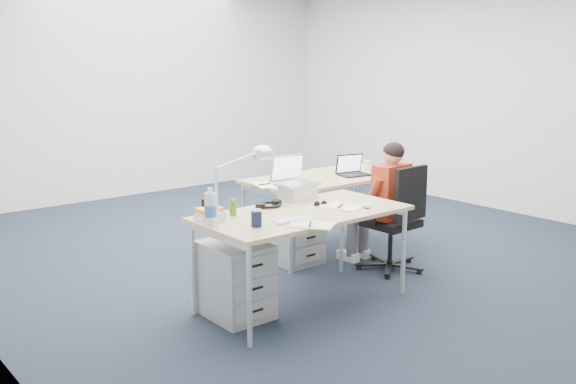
{
  "coord_description": "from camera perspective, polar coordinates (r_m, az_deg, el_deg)",
  "views": [
    {
      "loc": [
        -3.95,
        -4.54,
        1.86
      ],
      "look_at": [
        -0.93,
        -0.84,
        0.85
      ],
      "focal_mm": 40.0,
      "sensor_mm": 36.0,
      "label": 1
    }
  ],
  "objects": [
    {
      "name": "water_bottle",
      "position": [
        4.39,
        -6.91,
        -1.32
      ],
      "size": [
        0.1,
        0.1,
        0.26
      ],
      "primitive_type": "cylinder",
      "rotation": [
        0.0,
        0.0,
        -0.31
      ],
      "color": "silver",
      "rests_on": "desk_near"
    },
    {
      "name": "far_cup",
      "position": [
        6.55,
        7.04,
        2.34
      ],
      "size": [
        0.07,
        0.07,
        0.1
      ],
      "primitive_type": "cylinder",
      "rotation": [
        0.0,
        0.0,
        -0.03
      ],
      "color": "white",
      "rests_on": "desk_far"
    },
    {
      "name": "papers_left",
      "position": [
        4.39,
        2.17,
        -2.94
      ],
      "size": [
        0.32,
        0.35,
        0.01
      ],
      "primitive_type": "cube",
      "rotation": [
        0.0,
        0.0,
        0.5
      ],
      "color": "#FFED93",
      "rests_on": "desk_near"
    },
    {
      "name": "computer_mouse",
      "position": [
        4.93,
        6.98,
        -1.21
      ],
      "size": [
        0.09,
        0.11,
        0.03
      ],
      "primitive_type": "ellipsoid",
      "rotation": [
        0.0,
        0.0,
        -0.3
      ],
      "color": "white",
      "rests_on": "desk_near"
    },
    {
      "name": "room",
      "position": [
        6.02,
        1.83,
        10.53
      ],
      "size": [
        6.02,
        7.02,
        2.8
      ],
      "color": "beige",
      "rests_on": "ground"
    },
    {
      "name": "office_chair",
      "position": [
        5.76,
        9.32,
        -4.26
      ],
      "size": [
        0.62,
        0.62,
        0.95
      ],
      "rotation": [
        0.0,
        0.0,
        0.04
      ],
      "color": "black",
      "rests_on": "ground"
    },
    {
      "name": "floor",
      "position": [
        6.3,
        1.73,
        -5.26
      ],
      "size": [
        7.0,
        7.0,
        0.0
      ],
      "primitive_type": "plane",
      "color": "#19212D",
      "rests_on": "ground"
    },
    {
      "name": "cordless_phone",
      "position": [
        4.63,
        -7.44,
        -1.44
      ],
      "size": [
        0.04,
        0.03,
        0.14
      ],
      "primitive_type": "cube",
      "rotation": [
        0.0,
        0.0,
        0.32
      ],
      "color": "black",
      "rests_on": "desk_near"
    },
    {
      "name": "dark_laptop",
      "position": [
        6.24,
        5.95,
        2.42
      ],
      "size": [
        0.34,
        0.33,
        0.21
      ],
      "primitive_type": null,
      "rotation": [
        0.0,
        0.0,
        -0.21
      ],
      "color": "black",
      "rests_on": "desk_far"
    },
    {
      "name": "papers_right",
      "position": [
        4.93,
        4.85,
        -1.31
      ],
      "size": [
        0.27,
        0.34,
        0.01
      ],
      "primitive_type": "cube",
      "rotation": [
        0.0,
        0.0,
        0.25
      ],
      "color": "#FFED93",
      "rests_on": "desk_near"
    },
    {
      "name": "desk_lamp",
      "position": [
        4.56,
        -4.75,
        0.92
      ],
      "size": [
        0.49,
        0.25,
        0.52
      ],
      "primitive_type": null,
      "rotation": [
        0.0,
        0.0,
        -0.19
      ],
      "color": "silver",
      "rests_on": "desk_near"
    },
    {
      "name": "drawer_pedestal_near",
      "position": [
        4.71,
        -4.7,
        -7.77
      ],
      "size": [
        0.4,
        0.5,
        0.55
      ],
      "primitive_type": "cube",
      "color": "#97999C",
      "rests_on": "ground"
    },
    {
      "name": "wireless_keyboard",
      "position": [
        4.51,
        0.47,
        -2.49
      ],
      "size": [
        0.31,
        0.18,
        0.01
      ],
      "primitive_type": "cube",
      "rotation": [
        0.0,
        0.0,
        -0.2
      ],
      "color": "white",
      "rests_on": "desk_near"
    },
    {
      "name": "drawer_pedestal_far",
      "position": [
        5.92,
        0.37,
        -3.6
      ],
      "size": [
        0.4,
        0.5,
        0.55
      ],
      "primitive_type": "cube",
      "color": "#97999C",
      "rests_on": "ground"
    },
    {
      "name": "sunglasses",
      "position": [
        4.97,
        2.91,
        -1.07
      ],
      "size": [
        0.12,
        0.09,
        0.02
      ],
      "primitive_type": null,
      "rotation": [
        0.0,
        0.0,
        -0.42
      ],
      "color": "black",
      "rests_on": "desk_near"
    },
    {
      "name": "seated_person",
      "position": [
        5.78,
        8.14,
        -1.1
      ],
      "size": [
        0.37,
        0.64,
        1.13
      ],
      "rotation": [
        0.0,
        0.0,
        0.1
      ],
      "color": "#A63017",
      "rests_on": "ground"
    },
    {
      "name": "book_stack",
      "position": [
        4.58,
        -6.99,
        -1.9
      ],
      "size": [
        0.21,
        0.18,
        0.08
      ],
      "primitive_type": "cube",
      "rotation": [
        0.0,
        0.0,
        -0.25
      ],
      "color": "silver",
      "rests_on": "desk_near"
    },
    {
      "name": "far_papers",
      "position": [
        5.74,
        -1.94,
        0.62
      ],
      "size": [
        0.27,
        0.32,
        0.01
      ],
      "primitive_type": "cube",
      "rotation": [
        0.0,
        0.0,
        -0.33
      ],
      "color": "white",
      "rests_on": "desk_far"
    },
    {
      "name": "silver_laptop",
      "position": [
        5.16,
        0.86,
        1.23
      ],
      "size": [
        0.33,
        0.26,
        0.34
      ],
      "primitive_type": null,
      "rotation": [
        0.0,
        0.0,
        -0.01
      ],
      "color": "silver",
      "rests_on": "desk_near"
    },
    {
      "name": "can_koozie",
      "position": [
        4.35,
        -2.82,
        -2.31
      ],
      "size": [
        0.08,
        0.08,
        0.12
      ],
      "primitive_type": "cylinder",
      "rotation": [
        0.0,
        0.0,
        0.17
      ],
      "color": "#121B3A",
      "rests_on": "desk_near"
    },
    {
      "name": "headphones",
      "position": [
        4.93,
        -1.72,
        -1.07
      ],
      "size": [
        0.26,
        0.2,
        0.04
      ],
      "primitive_type": null,
      "rotation": [
        0.0,
        0.0,
        0.05
      ],
      "color": "black",
      "rests_on": "desk_near"
    },
    {
      "name": "bear_figurine",
      "position": [
        4.66,
        -4.93,
        -1.31
      ],
      "size": [
        0.08,
        0.07,
        0.13
      ],
      "primitive_type": null,
      "rotation": [
        0.0,
        0.0,
        -0.38
      ],
      "color": "#386C1C",
      "rests_on": "desk_near"
    },
    {
      "name": "desk_far",
      "position": [
        6.22,
        3.51,
        1.0
      ],
      "size": [
        1.6,
        0.8,
        0.73
      ],
      "color": "tan",
      "rests_on": "ground"
    },
    {
      "name": "desk_near",
      "position": [
        4.79,
        1.33,
        -2.28
      ],
      "size": [
        1.6,
        0.8,
        0.73
      ],
      "color": "tan",
      "rests_on": "ground"
    }
  ]
}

